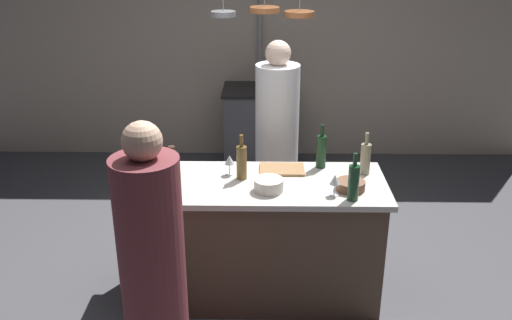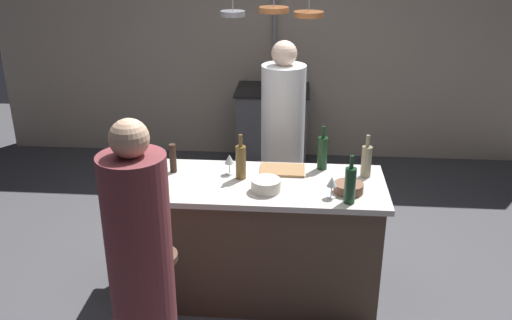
# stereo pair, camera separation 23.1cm
# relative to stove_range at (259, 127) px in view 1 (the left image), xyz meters

# --- Properties ---
(ground_plane) EXTENTS (9.00, 9.00, 0.00)m
(ground_plane) POSITION_rel_stove_range_xyz_m (0.00, -2.45, -0.45)
(ground_plane) COLOR #4C4C51
(back_wall) EXTENTS (6.40, 0.16, 2.60)m
(back_wall) POSITION_rel_stove_range_xyz_m (0.00, 0.40, 0.85)
(back_wall) COLOR #BCAD99
(back_wall) RESTS_ON ground_plane
(kitchen_island) EXTENTS (1.80, 0.72, 0.90)m
(kitchen_island) POSITION_rel_stove_range_xyz_m (0.00, -2.45, 0.01)
(kitchen_island) COLOR brown
(kitchen_island) RESTS_ON ground_plane
(stove_range) EXTENTS (0.80, 0.64, 0.89)m
(stove_range) POSITION_rel_stove_range_xyz_m (0.00, 0.00, 0.00)
(stove_range) COLOR #47474C
(stove_range) RESTS_ON ground_plane
(chef) EXTENTS (0.36, 0.36, 1.70)m
(chef) POSITION_rel_stove_range_xyz_m (0.16, -1.54, 0.34)
(chef) COLOR white
(chef) RESTS_ON ground_plane
(bar_stool_left) EXTENTS (0.28, 0.28, 0.68)m
(bar_stool_left) POSITION_rel_stove_range_xyz_m (-0.55, -3.07, -0.07)
(bar_stool_left) COLOR #4C4C51
(bar_stool_left) RESTS_ON ground_plane
(guest_left) EXTENTS (0.35, 0.35, 1.67)m
(guest_left) POSITION_rel_stove_range_xyz_m (-0.53, -3.43, 0.33)
(guest_left) COLOR brown
(guest_left) RESTS_ON ground_plane
(overhead_pot_rack) EXTENTS (0.88, 1.46, 2.17)m
(overhead_pot_rack) POSITION_rel_stove_range_xyz_m (0.04, -0.59, 1.21)
(overhead_pot_rack) COLOR gray
(overhead_pot_rack) RESTS_ON ground_plane
(cutting_board) EXTENTS (0.32, 0.22, 0.02)m
(cutting_board) POSITION_rel_stove_range_xyz_m (0.19, -2.25, 0.46)
(cutting_board) COLOR #997047
(cutting_board) RESTS_ON kitchen_island
(pepper_mill) EXTENTS (0.05, 0.05, 0.21)m
(pepper_mill) POSITION_rel_stove_range_xyz_m (-0.59, -2.33, 0.56)
(pepper_mill) COLOR #382319
(pepper_mill) RESTS_ON kitchen_island
(wine_bottle_dark) EXTENTS (0.07, 0.07, 0.29)m
(wine_bottle_dark) POSITION_rel_stove_range_xyz_m (-0.71, -2.53, 0.56)
(wine_bottle_dark) COLOR black
(wine_bottle_dark) RESTS_ON kitchen_island
(wine_bottle_red) EXTENTS (0.07, 0.07, 0.32)m
(wine_bottle_red) POSITION_rel_stove_range_xyz_m (0.47, -2.18, 0.58)
(wine_bottle_red) COLOR #143319
(wine_bottle_red) RESTS_ON kitchen_island
(wine_bottle_green) EXTENTS (0.07, 0.07, 0.32)m
(wine_bottle_green) POSITION_rel_stove_range_xyz_m (0.63, -2.71, 0.58)
(wine_bottle_green) COLOR #193D23
(wine_bottle_green) RESTS_ON kitchen_island
(wine_bottle_white) EXTENTS (0.07, 0.07, 0.31)m
(wine_bottle_white) POSITION_rel_stove_range_xyz_m (0.77, -2.30, 0.57)
(wine_bottle_white) COLOR gray
(wine_bottle_white) RESTS_ON kitchen_island
(wine_bottle_amber) EXTENTS (0.07, 0.07, 0.32)m
(wine_bottle_amber) POSITION_rel_stove_range_xyz_m (-0.10, -2.40, 0.58)
(wine_bottle_amber) COLOR brown
(wine_bottle_amber) RESTS_ON kitchen_island
(wine_glass_near_right_guest) EXTENTS (0.07, 0.07, 0.15)m
(wine_glass_near_right_guest) POSITION_rel_stove_range_xyz_m (-0.19, -2.33, 0.56)
(wine_glass_near_right_guest) COLOR silver
(wine_glass_near_right_guest) RESTS_ON kitchen_island
(wine_glass_by_chef) EXTENTS (0.07, 0.07, 0.15)m
(wine_glass_by_chef) POSITION_rel_stove_range_xyz_m (0.52, -2.65, 0.56)
(wine_glass_by_chef) COLOR silver
(wine_glass_by_chef) RESTS_ON kitchen_island
(mixing_bowl_wooden) EXTENTS (0.19, 0.19, 0.06)m
(mixing_bowl_wooden) POSITION_rel_stove_range_xyz_m (0.63, -2.56, 0.49)
(mixing_bowl_wooden) COLOR brown
(mixing_bowl_wooden) RESTS_ON kitchen_island
(mixing_bowl_ceramic) EXTENTS (0.20, 0.20, 0.08)m
(mixing_bowl_ceramic) POSITION_rel_stove_range_xyz_m (0.09, -2.59, 0.49)
(mixing_bowl_ceramic) COLOR silver
(mixing_bowl_ceramic) RESTS_ON kitchen_island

